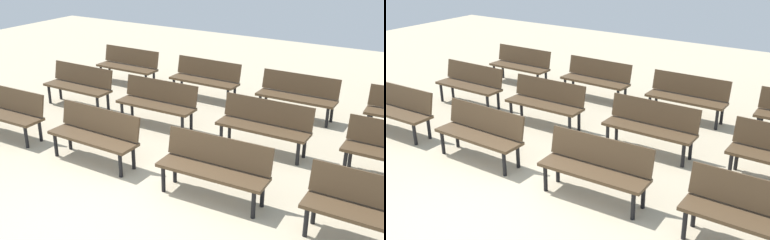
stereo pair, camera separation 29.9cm
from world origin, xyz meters
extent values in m
plane|color=#BCAD8E|center=(0.00, 0.00, 0.00)|extent=(24.00, 24.00, 0.00)
cube|color=#4C3823|center=(-3.21, 1.48, 0.43)|extent=(1.61, 0.48, 0.05)
cube|color=#4C3823|center=(-3.22, 1.68, 0.68)|extent=(1.60, 0.16, 0.40)
cylinder|color=black|center=(-2.51, 1.34, 0.20)|extent=(0.06, 0.06, 0.40)
cylinder|color=black|center=(-2.51, 1.66, 0.20)|extent=(0.06, 0.06, 0.40)
cube|color=#4C3823|center=(-1.12, 1.53, 0.43)|extent=(1.60, 0.45, 0.05)
cube|color=#4C3823|center=(-1.12, 1.73, 0.68)|extent=(1.60, 0.14, 0.40)
cylinder|color=black|center=(-1.82, 1.37, 0.20)|extent=(0.06, 0.06, 0.40)
cylinder|color=black|center=(-0.42, 1.36, 0.20)|extent=(0.06, 0.06, 0.40)
cylinder|color=black|center=(-1.82, 1.69, 0.20)|extent=(0.06, 0.06, 0.40)
cylinder|color=black|center=(-0.42, 1.68, 0.20)|extent=(0.06, 0.06, 0.40)
cube|color=#4C3823|center=(1.08, 1.53, 0.43)|extent=(1.61, 0.49, 0.05)
cube|color=#4C3823|center=(1.07, 1.73, 0.68)|extent=(1.60, 0.18, 0.40)
cylinder|color=black|center=(0.38, 1.35, 0.20)|extent=(0.06, 0.06, 0.40)
cylinder|color=black|center=(1.78, 1.40, 0.20)|extent=(0.06, 0.06, 0.40)
cylinder|color=black|center=(0.37, 1.67, 0.20)|extent=(0.06, 0.06, 0.40)
cylinder|color=black|center=(1.77, 1.72, 0.20)|extent=(0.06, 0.06, 0.40)
cube|color=#4C3823|center=(3.20, 1.53, 0.43)|extent=(1.60, 0.45, 0.05)
cube|color=#4C3823|center=(3.20, 1.73, 0.68)|extent=(1.60, 0.13, 0.40)
cylinder|color=black|center=(2.50, 1.37, 0.20)|extent=(0.06, 0.06, 0.40)
cylinder|color=black|center=(2.50, 1.69, 0.20)|extent=(0.06, 0.06, 0.40)
cube|color=#4C3823|center=(-3.21, 3.33, 0.43)|extent=(1.60, 0.44, 0.05)
cube|color=#4C3823|center=(-3.21, 3.53, 0.68)|extent=(1.60, 0.12, 0.40)
cylinder|color=black|center=(-3.91, 3.17, 0.20)|extent=(0.06, 0.06, 0.40)
cylinder|color=black|center=(-2.51, 3.18, 0.20)|extent=(0.06, 0.06, 0.40)
cylinder|color=black|center=(-3.91, 3.49, 0.20)|extent=(0.06, 0.06, 0.40)
cylinder|color=black|center=(-2.51, 3.50, 0.20)|extent=(0.06, 0.06, 0.40)
cube|color=#4C3823|center=(-1.14, 3.31, 0.43)|extent=(1.61, 0.46, 0.05)
cube|color=#4C3823|center=(-1.15, 3.51, 0.68)|extent=(1.60, 0.15, 0.40)
cylinder|color=black|center=(-1.84, 3.14, 0.20)|extent=(0.06, 0.06, 0.40)
cylinder|color=black|center=(-0.44, 3.16, 0.20)|extent=(0.06, 0.06, 0.40)
cylinder|color=black|center=(-1.85, 3.46, 0.20)|extent=(0.06, 0.06, 0.40)
cylinder|color=black|center=(-0.45, 3.48, 0.20)|extent=(0.06, 0.06, 0.40)
cube|color=#4C3823|center=(1.07, 3.32, 0.43)|extent=(1.60, 0.44, 0.05)
cube|color=#4C3823|center=(1.07, 3.52, 0.68)|extent=(1.60, 0.13, 0.40)
cylinder|color=black|center=(0.37, 3.16, 0.20)|extent=(0.06, 0.06, 0.40)
cylinder|color=black|center=(1.77, 3.16, 0.20)|extent=(0.06, 0.06, 0.40)
cylinder|color=black|center=(0.37, 3.48, 0.20)|extent=(0.06, 0.06, 0.40)
cylinder|color=black|center=(1.77, 3.48, 0.20)|extent=(0.06, 0.06, 0.40)
cylinder|color=black|center=(2.50, 3.22, 0.20)|extent=(0.06, 0.06, 0.40)
cylinder|color=black|center=(2.50, 3.54, 0.20)|extent=(0.06, 0.06, 0.40)
cube|color=#4C3823|center=(-3.31, 5.14, 0.43)|extent=(1.60, 0.44, 0.05)
cube|color=#4C3823|center=(-3.31, 5.34, 0.68)|extent=(1.60, 0.13, 0.40)
cylinder|color=black|center=(-4.01, 4.98, 0.20)|extent=(0.06, 0.06, 0.40)
cylinder|color=black|center=(-2.61, 4.97, 0.20)|extent=(0.06, 0.06, 0.40)
cylinder|color=black|center=(-4.01, 5.30, 0.20)|extent=(0.06, 0.06, 0.40)
cylinder|color=black|center=(-2.61, 5.29, 0.20)|extent=(0.06, 0.06, 0.40)
cube|color=#4C3823|center=(-1.14, 5.16, 0.43)|extent=(1.61, 0.47, 0.05)
cube|color=#4C3823|center=(-1.13, 5.36, 0.68)|extent=(1.60, 0.15, 0.40)
cylinder|color=black|center=(-1.84, 5.01, 0.20)|extent=(0.06, 0.06, 0.40)
cylinder|color=black|center=(-0.44, 4.99, 0.20)|extent=(0.06, 0.06, 0.40)
cylinder|color=black|center=(-1.83, 5.33, 0.20)|extent=(0.06, 0.06, 0.40)
cylinder|color=black|center=(-0.43, 5.31, 0.20)|extent=(0.06, 0.06, 0.40)
cube|color=#4C3823|center=(1.01, 5.13, 0.43)|extent=(1.60, 0.45, 0.05)
cube|color=#4C3823|center=(1.01, 5.33, 0.68)|extent=(1.60, 0.13, 0.40)
cylinder|color=black|center=(0.31, 4.97, 0.20)|extent=(0.06, 0.06, 0.40)
cylinder|color=black|center=(1.71, 4.97, 0.20)|extent=(0.06, 0.06, 0.40)
cylinder|color=black|center=(0.31, 5.29, 0.20)|extent=(0.06, 0.06, 0.40)
cylinder|color=black|center=(1.71, 5.29, 0.20)|extent=(0.06, 0.06, 0.40)
cylinder|color=black|center=(2.45, 5.02, 0.20)|extent=(0.06, 0.06, 0.40)
cylinder|color=black|center=(2.45, 5.34, 0.20)|extent=(0.06, 0.06, 0.40)
camera|label=1|loc=(3.82, -3.51, 3.51)|focal=43.64mm
camera|label=2|loc=(4.07, -3.35, 3.51)|focal=43.64mm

